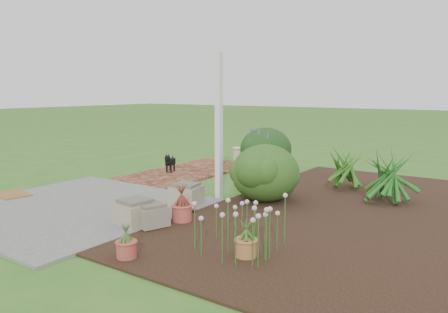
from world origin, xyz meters
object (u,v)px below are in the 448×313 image
Objects in this scene: black_dog at (170,162)px; evergreen_shrub at (265,171)px; cream_ceramic_urn at (239,155)px; stone_trough_near at (135,213)px.

black_dog is 3.15m from evergreen_shrub.
cream_ceramic_urn is at bearing 54.09° from black_dog.
evergreen_shrub is (2.99, -0.96, 0.24)m from black_dog.
cream_ceramic_urn is (-1.69, 5.25, 0.03)m from stone_trough_near.
cream_ceramic_urn is at bearing 107.81° from stone_trough_near.
evergreen_shrub is (2.48, -3.02, 0.29)m from cream_ceramic_urn.
cream_ceramic_urn reaches higher than stone_trough_near.
black_dog is (-2.21, 3.19, 0.09)m from stone_trough_near.
stone_trough_near is 2.39m from evergreen_shrub.
stone_trough_near is at bearing -109.47° from evergreen_shrub.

